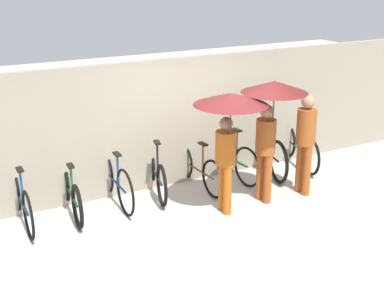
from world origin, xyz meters
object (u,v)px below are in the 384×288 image
parked_bicycle_0 (21,200)px  parked_bicycle_6 (266,151)px  parked_bicycle_5 (230,157)px  pedestrian_trailing (306,136)px  pedestrian_leading (229,117)px  parked_bicycle_2 (115,180)px  parked_bicycle_4 (197,168)px  parked_bicycle_1 (71,192)px  parked_bicycle_3 (156,173)px  pedestrian_center (271,107)px  parked_bicycle_7 (298,147)px

parked_bicycle_0 → parked_bicycle_6: parked_bicycle_6 is taller
parked_bicycle_5 → pedestrian_trailing: bearing=-153.1°
pedestrian_leading → pedestrian_trailing: (1.54, 0.08, -0.56)m
parked_bicycle_0 → parked_bicycle_2: size_ratio=1.01×
parked_bicycle_0 → parked_bicycle_4: parked_bicycle_4 is taller
pedestrian_leading → parked_bicycle_2: bearing=-33.8°
parked_bicycle_0 → parked_bicycle_5: bearing=-87.5°
parked_bicycle_1 → pedestrian_leading: pedestrian_leading is taller
parked_bicycle_5 → pedestrian_trailing: size_ratio=0.98×
parked_bicycle_5 → parked_bicycle_2: bearing=86.6°
parked_bicycle_1 → parked_bicycle_5: parked_bicycle_5 is taller
parked_bicycle_1 → parked_bicycle_5: bearing=-83.2°
pedestrian_trailing → parked_bicycle_6: bearing=-93.4°
parked_bicycle_3 → pedestrian_center: bearing=-116.5°
parked_bicycle_4 → parked_bicycle_6: 1.48m
parked_bicycle_2 → pedestrian_trailing: bearing=-109.2°
parked_bicycle_1 → pedestrian_leading: (2.12, -1.17, 1.22)m
parked_bicycle_7 → pedestrian_center: pedestrian_center is taller
parked_bicycle_0 → pedestrian_trailing: pedestrian_trailing is taller
parked_bicycle_2 → parked_bicycle_7: size_ratio=1.04×
parked_bicycle_4 → pedestrian_center: 1.80m
parked_bicycle_0 → pedestrian_leading: bearing=-111.0°
pedestrian_trailing → pedestrian_center: bearing=1.1°
parked_bicycle_3 → parked_bicycle_4: bearing=-84.1°
parked_bicycle_3 → pedestrian_center: 2.24m
parked_bicycle_2 → pedestrian_center: (2.17, -1.16, 1.21)m
parked_bicycle_0 → pedestrian_leading: size_ratio=0.90×
parked_bicycle_2 → parked_bicycle_3: 0.74m
pedestrian_leading → pedestrian_center: 0.79m
parked_bicycle_7 → pedestrian_trailing: (-0.77, -1.08, 0.64)m
parked_bicycle_3 → pedestrian_trailing: bearing=-104.5°
parked_bicycle_0 → parked_bicycle_6: (4.44, -0.00, 0.02)m
parked_bicycle_1 → parked_bicycle_6: (3.70, -0.00, 0.05)m
pedestrian_center → parked_bicycle_3: bearing=-47.2°
parked_bicycle_2 → pedestrian_center: 2.74m
parked_bicycle_5 → pedestrian_trailing: 1.50m
parked_bicycle_1 → parked_bicycle_2: 0.74m
parked_bicycle_4 → pedestrian_center: (0.69, -1.10, 1.25)m
parked_bicycle_6 → pedestrian_center: pedestrian_center is taller
parked_bicycle_1 → parked_bicycle_7: (4.44, -0.01, 0.02)m
parked_bicycle_6 → pedestrian_center: bearing=158.2°
pedestrian_leading → pedestrian_trailing: bearing=-169.6°
parked_bicycle_5 → parked_bicycle_6: size_ratio=0.92×
pedestrian_leading → parked_bicycle_3: bearing=-55.5°
parked_bicycle_7 → parked_bicycle_2: bearing=102.4°
parked_bicycle_0 → pedestrian_center: 4.01m
parked_bicycle_4 → parked_bicycle_7: parked_bicycle_4 is taller
parked_bicycle_3 → parked_bicycle_6: 2.22m
parked_bicycle_0 → pedestrian_trailing: 4.58m
pedestrian_center → parked_bicycle_4: bearing=-64.9°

